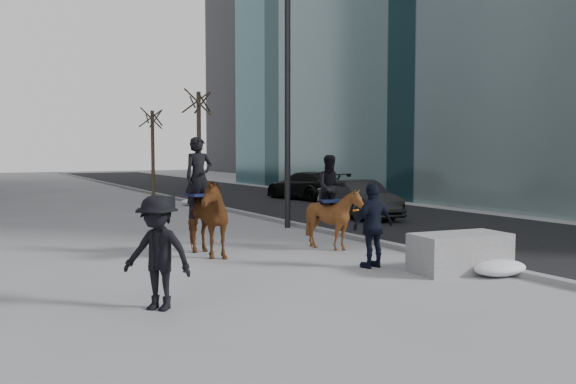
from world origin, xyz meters
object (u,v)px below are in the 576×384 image
planter (460,253)px  car_near (359,199)px  mounted_right (334,212)px  mounted_left (201,212)px

planter → car_near: bearing=66.4°
planter → car_near: car_near is taller
planter → mounted_right: mounted_right is taller
planter → mounted_right: (-0.73, 3.51, 0.54)m
car_near → mounted_left: mounted_left is taller
mounted_left → mounted_right: bearing=-12.6°
mounted_left → planter: bearing=-47.4°
car_near → mounted_right: mounted_right is taller
car_near → mounted_left: size_ratio=1.50×
planter → car_near: size_ratio=0.47×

